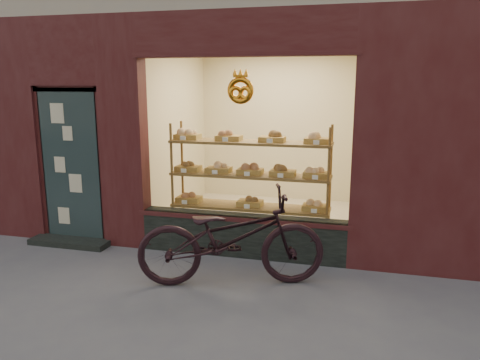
# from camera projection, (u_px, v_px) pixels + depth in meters

# --- Properties ---
(ground) EXTENTS (90.00, 90.00, 0.00)m
(ground) POSITION_uv_depth(u_px,v_px,m) (138.00, 332.00, 4.31)
(ground) COLOR #58585B
(display_shelf) EXTENTS (2.20, 0.45, 1.70)m
(display_shelf) POSITION_uv_depth(u_px,v_px,m) (250.00, 184.00, 6.43)
(display_shelf) COLOR brown
(display_shelf) RESTS_ON ground
(bicycle) EXTENTS (2.21, 1.33, 1.10)m
(bicycle) POSITION_uv_depth(u_px,v_px,m) (231.00, 238.00, 5.22)
(bicycle) COLOR black
(bicycle) RESTS_ON ground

